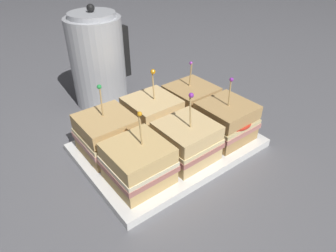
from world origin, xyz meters
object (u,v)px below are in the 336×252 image
Objects in this scene: sandwich_back_center at (152,115)px; sandwich_front_right at (226,121)px; sandwich_back_right at (191,101)px; kettle_steel at (98,61)px; sandwich_front_center at (187,141)px; sandwich_front_left at (138,163)px; sandwich_back_left at (107,134)px; serving_platter at (168,145)px.

sandwich_front_right is at bearing -45.67° from sandwich_back_center.
sandwich_back_right is 0.28m from kettle_steel.
sandwich_front_center is 0.12m from sandwich_front_right.
sandwich_front_left is 1.03× the size of sandwich_back_right.
sandwich_back_left reaches higher than sandwich_front_left.
sandwich_front_left is at bearing -134.10° from sandwich_back_center.
kettle_steel reaches higher than sandwich_back_left.
sandwich_back_center reaches higher than sandwich_front_center.
kettle_steel reaches higher than sandwich_front_center.
sandwich_back_center reaches higher than sandwich_back_right.
sandwich_back_right reaches higher than serving_platter.
sandwich_front_right is 1.04× the size of sandwich_back_right.
sandwich_front_center is 0.99× the size of sandwich_back_center.
sandwich_front_center is (0.00, -0.06, 0.05)m from serving_platter.
sandwich_front_center is 1.08× the size of sandwich_back_right.
kettle_steel reaches higher than sandwich_front_left.
serving_platter is at bearing -89.43° from sandwich_back_center.
sandwich_back_center is (-0.00, 0.06, 0.05)m from serving_platter.
sandwich_back_center is (0.12, 0.00, 0.00)m from sandwich_back_left.
sandwich_back_left is at bearing -179.70° from sandwich_back_right.
sandwich_front_right is at bearing -26.56° from sandwich_back_left.
sandwich_front_center is at bearing -88.04° from kettle_steel.
sandwich_front_center is 0.17m from sandwich_back_right.
sandwich_front_right is 0.96× the size of sandwich_back_center.
serving_platter is 0.14m from sandwich_front_left.
sandwich_front_left is at bearing -153.32° from sandwich_back_right.
sandwich_back_center is at bearing 45.90° from sandwich_front_left.
sandwich_back_left reaches higher than sandwich_front_center.
sandwich_front_right reaches higher than serving_platter.
sandwich_back_left reaches higher than serving_platter.
kettle_steel is at bearing 91.96° from sandwich_front_center.
sandwich_front_right reaches higher than sandwich_back_right.
sandwich_back_right is (0.12, 0.12, -0.00)m from sandwich_front_center.
sandwich_front_center reaches higher than sandwich_front_left.
sandwich_back_right is at bearing 0.30° from sandwich_back_left.
sandwich_front_right is (0.24, -0.00, 0.00)m from sandwich_front_left.
kettle_steel is at bearing 109.85° from sandwich_front_right.
sandwich_front_center is at bearing -179.77° from sandwich_front_right.
sandwich_front_center is at bearing -44.63° from sandwich_back_left.
serving_platter is 2.67× the size of sandwich_back_right.
sandwich_back_left is at bearing 91.12° from sandwich_front_left.
serving_platter is 0.32m from kettle_steel.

